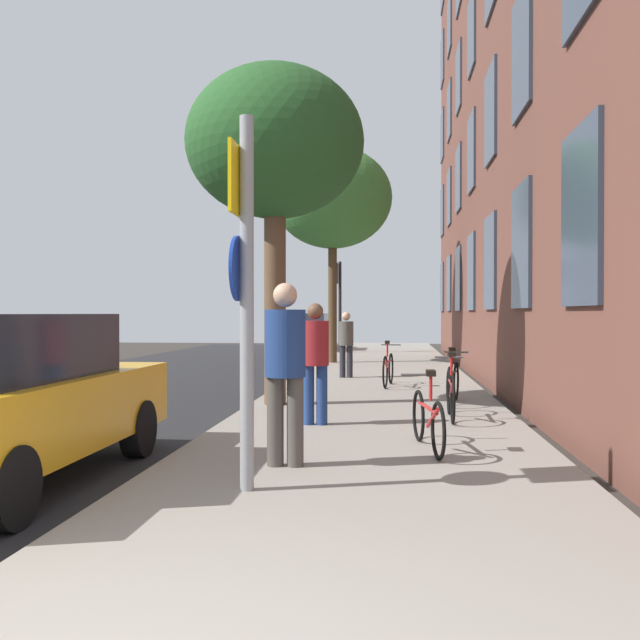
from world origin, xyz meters
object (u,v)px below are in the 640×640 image
at_px(bicycle_0, 428,419).
at_px(bicycle_2, 453,381).
at_px(pedestrian_2, 346,340).
at_px(tree_near, 275,146).
at_px(bicycle_3, 388,368).
at_px(bicycle_1, 451,393).
at_px(pedestrian_1, 315,355).
at_px(sign_post, 244,279).
at_px(traffic_light, 337,290).
at_px(pedestrian_0, 285,362).
at_px(car_1, 309,332).
at_px(tree_far, 333,199).

xyz_separation_m(bicycle_0, bicycle_2, (0.63, 4.17, 0.02)).
xyz_separation_m(bicycle_2, pedestrian_2, (-2.10, 4.60, 0.52)).
relative_size(tree_near, bicycle_0, 3.34).
distance_m(bicycle_3, pedestrian_2, 2.20).
relative_size(bicycle_1, pedestrian_1, 0.99).
height_order(sign_post, bicycle_3, sign_post).
relative_size(traffic_light, bicycle_1, 2.15).
height_order(sign_post, bicycle_2, sign_post).
height_order(bicycle_1, pedestrian_1, pedestrian_1).
height_order(bicycle_3, pedestrian_0, pedestrian_0).
distance_m(traffic_light, pedestrian_2, 10.91).
distance_m(sign_post, bicycle_0, 2.95).
bearing_deg(pedestrian_2, pedestrian_0, -89.89).
bearing_deg(sign_post, car_1, 95.33).
relative_size(bicycle_0, bicycle_3, 1.04).
bearing_deg(traffic_light, bicycle_3, -80.89).
bearing_deg(tree_far, pedestrian_0, -87.04).
height_order(tree_near, bicycle_3, tree_near).
distance_m(bicycle_0, car_1, 22.07).
bearing_deg(car_1, bicycle_2, -75.63).
height_order(traffic_light, pedestrian_0, traffic_light).
bearing_deg(tree_far, bicycle_2, -73.70).
relative_size(sign_post, tree_far, 0.48).
bearing_deg(bicycle_1, pedestrian_0, -119.66).
height_order(traffic_light, pedestrian_1, traffic_light).
relative_size(tree_far, car_1, 1.54).
distance_m(sign_post, pedestrian_2, 10.76).
height_order(pedestrian_1, car_1, pedestrian_1).
height_order(bicycle_0, bicycle_2, bicycle_2).
bearing_deg(bicycle_2, car_1, 104.37).
xyz_separation_m(traffic_light, bicycle_0, (2.50, -19.53, -2.07)).
height_order(sign_post, bicycle_1, sign_post).
bearing_deg(traffic_light, bicycle_0, -82.71).
height_order(tree_near, pedestrian_1, tree_near).
distance_m(sign_post, bicycle_3, 9.02).
relative_size(sign_post, pedestrian_2, 2.07).
height_order(bicycle_1, car_1, car_1).
relative_size(tree_near, tree_far, 0.85).
distance_m(tree_near, bicycle_1, 5.00).
relative_size(bicycle_2, pedestrian_2, 1.02).
relative_size(tree_far, bicycle_2, 4.18).
height_order(bicycle_3, pedestrian_2, pedestrian_2).
distance_m(traffic_light, pedestrian_0, 20.57).
distance_m(tree_far, pedestrian_0, 15.42).
distance_m(pedestrian_1, pedestrian_2, 7.11).
height_order(tree_far, pedestrian_2, tree_far).
bearing_deg(car_1, tree_near, -85.12).
distance_m(traffic_light, bicycle_2, 15.80).
distance_m(tree_far, pedestrian_1, 12.94).
distance_m(pedestrian_0, pedestrian_2, 9.74).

